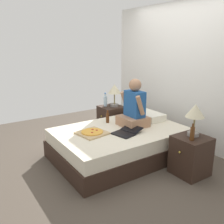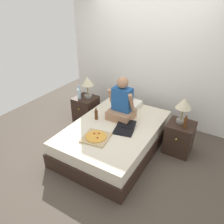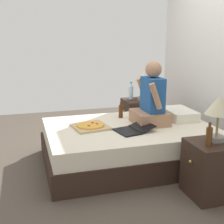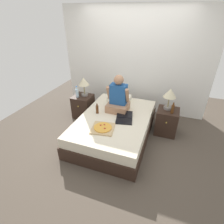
{
  "view_description": "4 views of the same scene",
  "coord_description": "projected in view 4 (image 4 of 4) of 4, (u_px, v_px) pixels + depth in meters",
  "views": [
    {
      "loc": [
        3.05,
        -2.19,
        1.82
      ],
      "look_at": [
        -0.12,
        -0.08,
        0.74
      ],
      "focal_mm": 40.0,
      "sensor_mm": 36.0,
      "label": 1
    },
    {
      "loc": [
        1.59,
        -2.75,
        2.5
      ],
      "look_at": [
        -0.04,
        -0.02,
        0.73
      ],
      "focal_mm": 35.0,
      "sensor_mm": 36.0,
      "label": 2
    },
    {
      "loc": [
        3.44,
        -1.23,
        1.59
      ],
      "look_at": [
        -0.07,
        -0.2,
        0.64
      ],
      "focal_mm": 50.0,
      "sensor_mm": 36.0,
      "label": 3
    },
    {
      "loc": [
        0.99,
        -2.86,
        2.33
      ],
      "look_at": [
        -0.02,
        -0.11,
        0.64
      ],
      "focal_mm": 28.0,
      "sensor_mm": 36.0,
      "label": 4
    }
  ],
  "objects": [
    {
      "name": "water_bottle",
      "position": [
        77.0,
        93.0,
        4.11
      ],
      "size": [
        0.07,
        0.07,
        0.28
      ],
      "color": "silver",
      "rests_on": "nightstand_left"
    },
    {
      "name": "lamp_on_right_nightstand",
      "position": [
        170.0,
        95.0,
        3.5
      ],
      "size": [
        0.26,
        0.26,
        0.45
      ],
      "color": "gray",
      "rests_on": "nightstand_right"
    },
    {
      "name": "pizza_box",
      "position": [
        103.0,
        128.0,
        3.18
      ],
      "size": [
        0.46,
        0.46,
        0.05
      ],
      "color": "tan",
      "rests_on": "bed"
    },
    {
      "name": "beer_bottle_on_bed",
      "position": [
        97.0,
        109.0,
        3.64
      ],
      "size": [
        0.06,
        0.06,
        0.22
      ],
      "color": "#4C2811",
      "rests_on": "bed"
    },
    {
      "name": "nightstand_left",
      "position": [
        83.0,
        106.0,
        4.35
      ],
      "size": [
        0.44,
        0.47,
        0.56
      ],
      "color": "black",
      "rests_on": "ground"
    },
    {
      "name": "ground_plane",
      "position": [
        115.0,
        135.0,
        3.79
      ],
      "size": [
        5.65,
        5.65,
        0.0
      ],
      "primitive_type": "plane",
      "color": "#4C4238"
    },
    {
      "name": "wall_back",
      "position": [
        134.0,
        62.0,
        4.29
      ],
      "size": [
        3.65,
        0.12,
        2.5
      ],
      "primitive_type": "cube",
      "color": "silver",
      "rests_on": "ground"
    },
    {
      "name": "lamp_on_left_nightstand",
      "position": [
        84.0,
        83.0,
        4.08
      ],
      "size": [
        0.26,
        0.26,
        0.45
      ],
      "color": "gray",
      "rests_on": "nightstand_left"
    },
    {
      "name": "nightstand_right",
      "position": [
        167.0,
        121.0,
        3.75
      ],
      "size": [
        0.44,
        0.47,
        0.56
      ],
      "color": "black",
      "rests_on": "ground"
    },
    {
      "name": "person_seated",
      "position": [
        118.0,
        98.0,
        3.66
      ],
      "size": [
        0.47,
        0.4,
        0.78
      ],
      "color": "#A37556",
      "rests_on": "bed"
    },
    {
      "name": "beer_bottle",
      "position": [
        173.0,
        109.0,
        3.46
      ],
      "size": [
        0.06,
        0.06,
        0.23
      ],
      "color": "#512D14",
      "rests_on": "nightstand_right"
    },
    {
      "name": "bed",
      "position": [
        115.0,
        126.0,
        3.67
      ],
      "size": [
        1.41,
        2.06,
        0.47
      ],
      "color": "black",
      "rests_on": "ground"
    },
    {
      "name": "pillow",
      "position": [
        119.0,
        98.0,
        4.18
      ],
      "size": [
        0.52,
        0.34,
        0.12
      ],
      "primitive_type": "cube",
      "color": "silver",
      "rests_on": "bed"
    },
    {
      "name": "laptop",
      "position": [
        124.0,
        119.0,
        3.45
      ],
      "size": [
        0.4,
        0.47,
        0.07
      ],
      "color": "black",
      "rests_on": "bed"
    }
  ]
}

